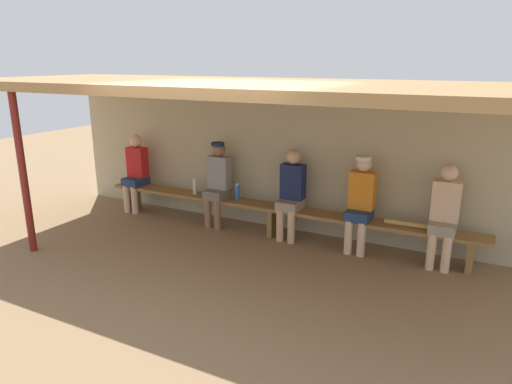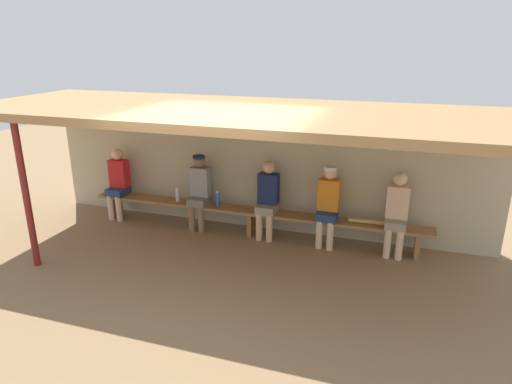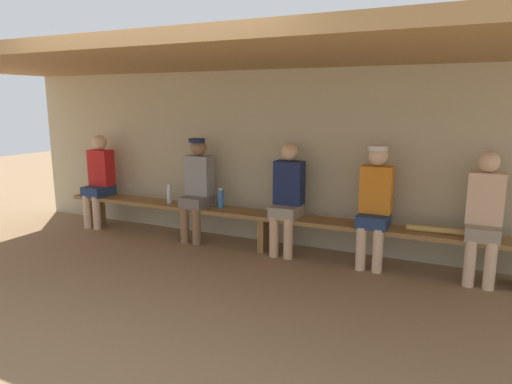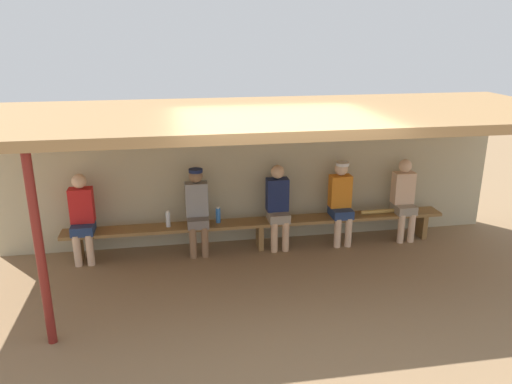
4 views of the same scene
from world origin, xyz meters
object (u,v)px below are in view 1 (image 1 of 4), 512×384
object	(u,v)px
player_shirtless_tan	(361,199)
player_in_red	(445,212)
player_leftmost	(218,180)
water_bottle_orange	(237,192)
support_post	(23,174)
bench	(273,210)
player_in_white	(291,191)
player_near_post	(136,170)
baseball_bat	(416,226)
water_bottle_clear	(195,187)

from	to	relation	value
player_shirtless_tan	player_in_red	size ratio (longest dim) A/B	1.01
player_leftmost	water_bottle_orange	distance (m)	0.36
support_post	bench	size ratio (longest dim) A/B	0.37
player_shirtless_tan	water_bottle_orange	world-z (taller)	player_shirtless_tan
player_in_white	player_leftmost	bearing A→B (deg)	179.98
player_shirtless_tan	player_in_red	distance (m)	1.08
player_in_white	water_bottle_orange	world-z (taller)	player_in_white
player_in_white	player_shirtless_tan	size ratio (longest dim) A/B	0.99
player_in_white	player_shirtless_tan	bearing A→B (deg)	0.03
support_post	player_near_post	size ratio (longest dim) A/B	1.65
player_leftmost	baseball_bat	world-z (taller)	player_leftmost
player_leftmost	bench	bearing A→B (deg)	-0.21
player_in_white	player_shirtless_tan	distance (m)	1.03
bench	player_in_red	world-z (taller)	player_in_red
player_shirtless_tan	player_leftmost	world-z (taller)	same
support_post	water_bottle_orange	distance (m)	3.03
player_near_post	player_in_red	distance (m)	5.05
player_in_white	water_bottle_clear	xyz separation A→B (m)	(-1.70, -0.00, -0.15)
support_post	player_shirtless_tan	size ratio (longest dim) A/B	1.64
bench	water_bottle_clear	distance (m)	1.43
support_post	baseball_bat	size ratio (longest dim) A/B	2.69
support_post	water_bottle_clear	size ratio (longest dim) A/B	8.60
player_in_white	player_shirtless_tan	world-z (taller)	player_shirtless_tan
player_in_red	player_shirtless_tan	bearing A→B (deg)	179.97
water_bottle_clear	baseball_bat	distance (m)	3.49
player_in_white	player_in_red	xyz separation A→B (m)	(2.10, 0.00, 0.00)
player_in_white	player_leftmost	world-z (taller)	player_leftmost
player_in_red	player_near_post	bearing A→B (deg)	180.00
player_shirtless_tan	water_bottle_orange	size ratio (longest dim) A/B	5.24
player_shirtless_tan	baseball_bat	distance (m)	0.80
water_bottle_clear	baseball_bat	xyz separation A→B (m)	(3.49, 0.00, -0.09)
player_in_red	water_bottle_clear	size ratio (longest dim) A/B	5.22
player_in_red	baseball_bat	bearing A→B (deg)	-179.45
support_post	player_in_red	xyz separation A→B (m)	(5.12, 2.10, -0.37)
player_in_white	player_in_red	bearing A→B (deg)	0.00
player_shirtless_tan	baseball_bat	size ratio (longest dim) A/B	1.65
support_post	player_shirtless_tan	bearing A→B (deg)	27.49
player_leftmost	water_bottle_clear	size ratio (longest dim) A/B	5.26
water_bottle_orange	player_in_red	bearing A→B (deg)	-0.82
player_in_white	water_bottle_clear	world-z (taller)	player_in_white
bench	support_post	bearing A→B (deg)	-142.41
bench	baseball_bat	xyz separation A→B (m)	(2.07, -0.00, 0.11)
player_shirtless_tan	water_bottle_clear	bearing A→B (deg)	-179.90
baseball_bat	player_in_red	bearing A→B (deg)	-1.13
player_shirtless_tan	player_leftmost	bearing A→B (deg)	180.00
support_post	player_shirtless_tan	xyz separation A→B (m)	(4.04, 2.10, -0.35)
support_post	player_leftmost	bearing A→B (deg)	50.15
player_shirtless_tan	player_leftmost	distance (m)	2.29
player_leftmost	baseball_bat	size ratio (longest dim) A/B	1.65
player_in_red	baseball_bat	world-z (taller)	player_in_red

